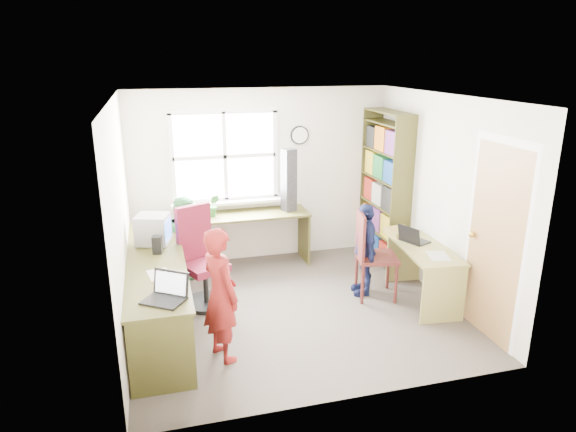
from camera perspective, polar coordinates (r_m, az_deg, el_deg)
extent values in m
cube|color=#403932|center=(6.05, 0.62, -10.32)|extent=(3.60, 3.40, 0.02)
cube|color=white|center=(5.37, 0.71, 13.19)|extent=(3.60, 3.40, 0.02)
cube|color=silver|center=(7.20, -3.02, 4.50)|extent=(3.60, 0.02, 2.40)
cube|color=silver|center=(4.07, 7.21, -5.97)|extent=(3.60, 0.02, 2.40)
cube|color=silver|center=(5.41, -18.13, -0.73)|extent=(0.02, 3.40, 2.40)
cube|color=silver|center=(6.31, 16.72, 1.92)|extent=(0.02, 3.40, 2.40)
cube|color=white|center=(7.03, -7.03, 6.58)|extent=(1.40, 0.01, 1.20)
cube|color=white|center=(7.02, -7.03, 6.57)|extent=(1.48, 0.04, 1.28)
cube|color=#A37746|center=(5.53, 21.92, -2.95)|extent=(0.02, 0.82, 2.00)
sphere|color=gold|center=(5.76, 19.71, -1.91)|extent=(0.07, 0.07, 0.07)
cylinder|color=black|center=(7.20, 1.30, 8.98)|extent=(0.26, 0.03, 0.26)
cylinder|color=white|center=(7.18, 1.34, 8.96)|extent=(0.22, 0.01, 0.22)
cube|color=#44411B|center=(5.65, -14.50, -4.67)|extent=(0.60, 2.70, 0.03)
cube|color=#44411B|center=(7.00, -4.46, 0.15)|extent=(1.65, 0.56, 0.03)
cube|color=#44411B|center=(5.80, -14.22, -8.11)|extent=(0.56, 0.03, 0.72)
cube|color=#44411B|center=(4.63, -13.81, -15.00)|extent=(0.56, 0.03, 0.72)
cube|color=#44411B|center=(7.01, -14.49, -3.57)|extent=(0.56, 0.03, 0.72)
cube|color=#44411B|center=(7.29, 1.79, -2.18)|extent=(0.03, 0.52, 0.72)
cube|color=#44411B|center=(4.95, -13.95, -12.75)|extent=(0.54, 0.45, 0.72)
cube|color=#948E4A|center=(6.19, 14.99, -3.53)|extent=(0.66, 1.21, 0.03)
cube|color=#948E4A|center=(5.86, 16.90, -8.50)|extent=(0.50, 0.08, 0.64)
cube|color=#948E4A|center=(6.79, 12.91, -4.51)|extent=(0.50, 0.08, 0.64)
cube|color=#44411B|center=(6.84, 12.53, 2.11)|extent=(0.30, 0.02, 2.10)
cube|color=#44411B|center=(7.71, 9.15, 4.02)|extent=(0.30, 0.02, 2.10)
cube|color=#44411B|center=(7.09, 11.22, 11.29)|extent=(0.30, 1.00, 0.02)
cube|color=#44411B|center=(7.57, 10.32, -4.15)|extent=(0.30, 1.00, 0.02)
cube|color=#44411B|center=(7.44, 10.47, -1.58)|extent=(0.30, 1.00, 0.02)
cube|color=#44411B|center=(7.33, 10.63, 1.23)|extent=(0.30, 1.00, 0.02)
cube|color=#44411B|center=(7.24, 10.80, 4.12)|extent=(0.30, 1.00, 0.02)
cube|color=#44411B|center=(7.16, 10.97, 7.08)|extent=(0.30, 1.00, 0.02)
cube|color=#44411B|center=(7.11, 11.15, 10.10)|extent=(0.30, 1.00, 0.02)
cube|color=#A42217|center=(7.27, 11.38, -3.91)|extent=(0.25, 0.28, 0.27)
cube|color=navy|center=(7.53, 10.32, -3.01)|extent=(0.25, 0.30, 0.29)
cube|color=#1C7533|center=(7.78, 9.40, -2.21)|extent=(0.25, 0.26, 0.30)
cube|color=gold|center=(7.14, 11.56, -1.09)|extent=(0.25, 0.28, 0.30)
cube|color=#6D2E75|center=(7.41, 10.48, -0.27)|extent=(0.25, 0.30, 0.32)
cube|color=orange|center=(7.67, 9.53, 0.26)|extent=(0.25, 0.26, 0.29)
cube|color=black|center=(7.03, 11.75, 1.92)|extent=(0.25, 0.28, 0.32)
cube|color=beige|center=(7.31, 10.63, 2.44)|extent=(0.25, 0.30, 0.29)
cube|color=#A42217|center=(7.57, 9.67, 3.08)|extent=(0.25, 0.26, 0.30)
cube|color=navy|center=(6.94, 11.93, 4.80)|extent=(0.25, 0.28, 0.29)
cube|color=#1C7533|center=(7.22, 10.81, 5.42)|extent=(0.25, 0.30, 0.30)
cube|color=gold|center=(7.48, 9.82, 5.96)|extent=(0.25, 0.26, 0.32)
cube|color=#6D2E75|center=(6.87, 12.14, 7.97)|extent=(0.25, 0.28, 0.30)
cube|color=orange|center=(7.15, 10.98, 8.47)|extent=(0.25, 0.30, 0.32)
cube|color=black|center=(7.42, 9.97, 8.70)|extent=(0.25, 0.26, 0.29)
cylinder|color=black|center=(6.19, -9.02, -9.46)|extent=(0.72, 0.72, 0.05)
cylinder|color=black|center=(6.09, -9.12, -7.59)|extent=(0.08, 0.08, 0.41)
cube|color=maroon|center=(6.00, -9.22, -5.57)|extent=(0.59, 0.59, 0.09)
cube|color=maroon|center=(6.04, -10.43, -1.72)|extent=(0.42, 0.25, 0.64)
cylinder|color=#501D1A|center=(6.11, 8.29, -7.53)|extent=(0.05, 0.05, 0.49)
cylinder|color=#501D1A|center=(6.20, 11.90, -7.37)|extent=(0.05, 0.05, 0.49)
cylinder|color=#501D1A|center=(6.46, 7.62, -6.07)|extent=(0.05, 0.05, 0.49)
cylinder|color=#501D1A|center=(6.55, 11.04, -5.94)|extent=(0.05, 0.05, 0.49)
cube|color=#501D1A|center=(6.23, 9.83, -4.54)|extent=(0.55, 0.55, 0.04)
cube|color=#501D1A|center=(6.08, 8.05, -2.11)|extent=(0.12, 0.44, 0.55)
cube|color=#969599|center=(6.05, -14.66, -2.93)|extent=(0.30, 0.27, 0.02)
cube|color=#969599|center=(6.00, -14.79, -1.41)|extent=(0.43, 0.40, 0.33)
cube|color=#3F72F2|center=(5.95, -13.16, -1.44)|extent=(0.08, 0.26, 0.24)
cube|color=black|center=(4.66, -13.64, -9.14)|extent=(0.43, 0.41, 0.02)
cube|color=black|center=(4.71, -12.87, -7.24)|extent=(0.32, 0.25, 0.23)
cube|color=white|center=(4.70, -12.93, -7.28)|extent=(0.27, 0.21, 0.19)
cube|color=black|center=(6.36, 13.90, -2.68)|extent=(0.33, 0.38, 0.02)
cube|color=black|center=(6.24, 13.28, -2.02)|extent=(0.17, 0.31, 0.21)
cube|color=#3F72F2|center=(6.24, 13.33, -2.00)|extent=(0.14, 0.27, 0.17)
cube|color=black|center=(5.73, -14.31, -3.12)|extent=(0.12, 0.12, 0.20)
cube|color=black|center=(6.23, -14.18, -1.61)|extent=(0.09, 0.09, 0.16)
cube|color=black|center=(7.00, 0.09, 4.00)|extent=(0.21, 0.20, 0.86)
cube|color=red|center=(6.59, 12.32, -1.67)|extent=(0.34, 0.34, 0.06)
cube|color=#BCB8B1|center=(5.22, -14.16, -6.29)|extent=(0.25, 0.31, 0.00)
cube|color=#BCB8B1|center=(5.97, 16.37, -4.29)|extent=(0.29, 0.36, 0.00)
imported|color=#307834|center=(6.89, -8.31, 1.17)|extent=(0.18, 0.15, 0.30)
imported|color=maroon|center=(4.91, -7.50, -8.64)|extent=(0.48, 0.57, 1.32)
imported|color=#337F43|center=(6.54, -11.17, -2.81)|extent=(0.57, 0.66, 1.16)
imported|color=#161D47|center=(6.27, 8.50, -3.67)|extent=(0.39, 0.71, 1.14)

